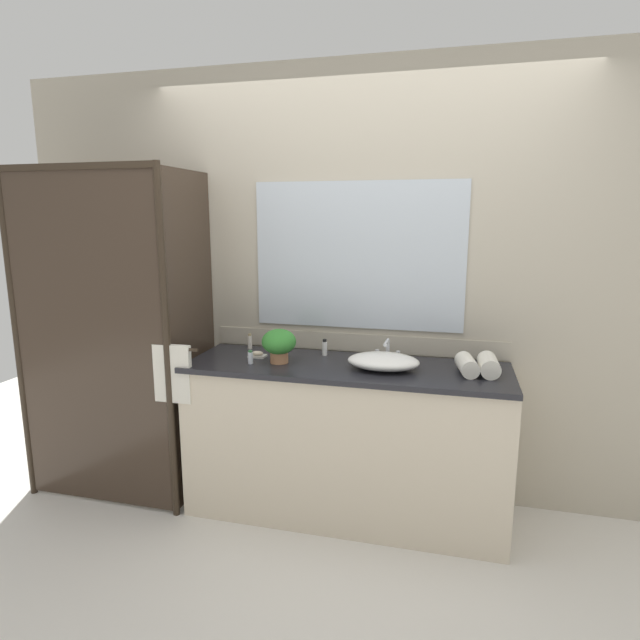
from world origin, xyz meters
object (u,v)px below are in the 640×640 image
rolled_towel_near_edge (489,365)px  rolled_towel_middle (467,365)px  potted_plant (279,343)px  amenity_bottle_lotion (325,348)px  amenity_bottle_conditioner (250,357)px  soap_dish (258,355)px  sink_basin (383,361)px  faucet (387,353)px  amenity_bottle_shampoo (250,342)px

rolled_towel_near_edge → rolled_towel_middle: 0.11m
potted_plant → amenity_bottle_lotion: size_ratio=1.98×
amenity_bottle_conditioner → rolled_towel_near_edge: 1.29m
amenity_bottle_lotion → rolled_towel_near_edge: size_ratio=0.46×
potted_plant → soap_dish: bearing=153.2°
soap_dish → potted_plant: bearing=-26.8°
sink_basin → rolled_towel_near_edge: rolled_towel_near_edge is taller
rolled_towel_near_edge → soap_dish: bearing=178.8°
sink_basin → rolled_towel_middle: rolled_towel_middle is taller
faucet → amenity_bottle_conditioner: (-0.74, -0.25, -0.01)m
faucet → amenity_bottle_shampoo: (-0.87, 0.06, 0.00)m
faucet → rolled_towel_middle: size_ratio=0.79×
potted_plant → rolled_towel_near_edge: 1.14m
sink_basin → amenity_bottle_shampoo: bearing=164.7°
sink_basin → potted_plant: 0.59m
amenity_bottle_lotion → amenity_bottle_conditioner: bearing=-142.4°
soap_dish → rolled_towel_middle: size_ratio=0.46×
faucet → potted_plant: bearing=-161.9°
soap_dish → amenity_bottle_shampoo: (-0.12, 0.17, 0.03)m
amenity_bottle_shampoo → rolled_towel_middle: amenity_bottle_shampoo is taller
faucet → amenity_bottle_shampoo: bearing=175.9°
sink_basin → amenity_bottle_shampoo: size_ratio=4.04×
sink_basin → rolled_towel_near_edge: 0.55m
amenity_bottle_shampoo → soap_dish: bearing=-55.7°
potted_plant → amenity_bottle_conditioner: size_ratio=2.54×
amenity_bottle_conditioner → amenity_bottle_shampoo: 0.34m
sink_basin → amenity_bottle_lotion: amenity_bottle_lotion is taller
amenity_bottle_lotion → sink_basin: bearing=-28.0°
amenity_bottle_shampoo → rolled_towel_near_edge: 1.43m
sink_basin → potted_plant: bearing=-178.4°
faucet → soap_dish: size_ratio=1.70×
soap_dish → rolled_towel_middle: (1.19, -0.04, 0.03)m
amenity_bottle_conditioner → sink_basin: bearing=6.0°
amenity_bottle_lotion → amenity_bottle_shampoo: bearing=175.6°
rolled_towel_near_edge → sink_basin: bearing=-176.1°
amenity_bottle_conditioner → amenity_bottle_lotion: amenity_bottle_lotion is taller
amenity_bottle_lotion → rolled_towel_near_edge: rolled_towel_near_edge is taller
amenity_bottle_lotion → potted_plant: bearing=-134.4°
amenity_bottle_conditioner → potted_plant: bearing=22.4°
faucet → potted_plant: potted_plant is taller
amenity_bottle_lotion → rolled_towel_middle: bearing=-11.9°
sink_basin → potted_plant: size_ratio=2.00×
sink_basin → rolled_towel_near_edge: size_ratio=1.81×
sink_basin → amenity_bottle_shampoo: 0.90m
sink_basin → amenity_bottle_lotion: size_ratio=3.96×
rolled_towel_near_edge → potted_plant: bearing=-177.3°
potted_plant → amenity_bottle_shampoo: (-0.28, 0.25, -0.07)m
sink_basin → rolled_towel_middle: size_ratio=1.81×
amenity_bottle_shampoo → amenity_bottle_lotion: bearing=-4.4°
potted_plant → amenity_bottle_conditioner: bearing=-157.6°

